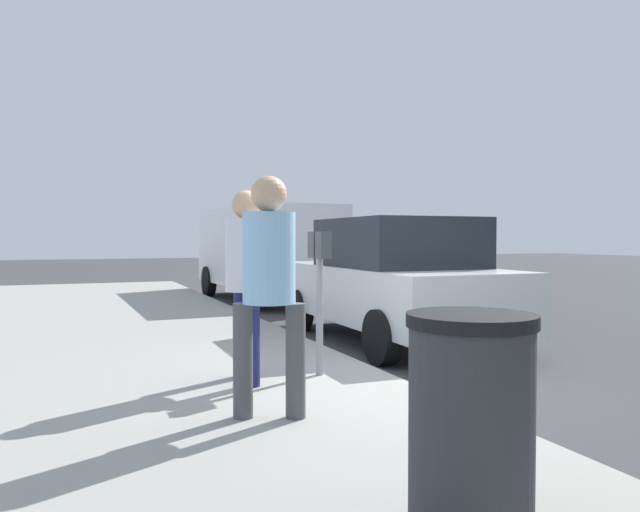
% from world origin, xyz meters
% --- Properties ---
extents(ground_plane, '(80.00, 80.00, 0.00)m').
position_xyz_m(ground_plane, '(0.00, 0.00, 0.00)').
color(ground_plane, '#38383A').
rests_on(ground_plane, ground).
extents(sidewalk_slab, '(28.00, 6.00, 0.15)m').
position_xyz_m(sidewalk_slab, '(0.00, 3.00, 0.07)').
color(sidewalk_slab, gray).
rests_on(sidewalk_slab, ground_plane).
extents(parking_meter, '(0.36, 0.12, 1.41)m').
position_xyz_m(parking_meter, '(0.38, 0.67, 1.17)').
color(parking_meter, gray).
rests_on(parking_meter, sidewalk_slab).
extents(pedestrian_at_meter, '(0.54, 0.39, 1.79)m').
position_xyz_m(pedestrian_at_meter, '(0.38, 1.41, 1.21)').
color(pedestrian_at_meter, '#191E4C').
rests_on(pedestrian_at_meter, sidewalk_slab).
extents(pedestrian_bystander, '(0.39, 0.51, 1.81)m').
position_xyz_m(pedestrian_bystander, '(-0.80, 1.56, 1.22)').
color(pedestrian_bystander, '#47474C').
rests_on(pedestrian_bystander, sidewalk_slab).
extents(parked_sedan_near, '(4.43, 2.02, 1.77)m').
position_xyz_m(parked_sedan_near, '(2.54, -1.35, 0.89)').
color(parked_sedan_near, silver).
rests_on(parked_sedan_near, ground_plane).
extents(parked_van_far, '(5.25, 2.23, 2.18)m').
position_xyz_m(parked_van_far, '(8.69, -1.35, 1.26)').
color(parked_van_far, silver).
rests_on(parked_van_far, ground_plane).
extents(trash_bin, '(0.59, 0.59, 1.01)m').
position_xyz_m(trash_bin, '(-2.87, 1.26, 0.66)').
color(trash_bin, '#2D2D33').
rests_on(trash_bin, sidewalk_slab).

